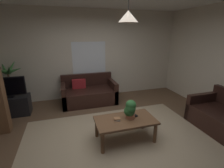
# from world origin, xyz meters

# --- Properties ---
(floor) EXTENTS (5.68, 4.86, 0.02)m
(floor) POSITION_xyz_m (0.00, 0.00, -0.01)
(floor) COLOR brown
(floor) RESTS_ON ground
(rug) EXTENTS (3.69, 2.67, 0.01)m
(rug) POSITION_xyz_m (0.00, -0.20, 0.00)
(rug) COLOR tan
(rug) RESTS_ON ground
(wall_back) EXTENTS (5.80, 0.06, 2.75)m
(wall_back) POSITION_xyz_m (0.00, 2.46, 1.37)
(wall_back) COLOR beige
(wall_back) RESTS_ON ground
(window_pane) EXTENTS (1.05, 0.01, 1.12)m
(window_pane) POSITION_xyz_m (-0.12, 2.43, 1.22)
(window_pane) COLOR white
(couch_under_window) EXTENTS (1.59, 0.89, 0.82)m
(couch_under_window) POSITION_xyz_m (-0.25, 1.92, 0.27)
(couch_under_window) COLOR black
(couch_under_window) RESTS_ON ground
(coffee_table) EXTENTS (1.16, 0.63, 0.45)m
(coffee_table) POSITION_xyz_m (0.14, -0.13, 0.38)
(coffee_table) COLOR brown
(coffee_table) RESTS_ON ground
(book_on_table_0) EXTENTS (0.14, 0.13, 0.03)m
(book_on_table_0) POSITION_xyz_m (-0.02, -0.11, 0.46)
(book_on_table_0) COLOR beige
(book_on_table_0) RESTS_ON coffee_table
(book_on_table_1) EXTENTS (0.12, 0.10, 0.02)m
(book_on_table_1) POSITION_xyz_m (-0.02, -0.11, 0.49)
(book_on_table_1) COLOR #99663F
(book_on_table_1) RESTS_ON coffee_table
(remote_on_table_0) EXTENTS (0.09, 0.17, 0.02)m
(remote_on_table_0) POSITION_xyz_m (0.38, -0.02, 0.46)
(remote_on_table_0) COLOR black
(remote_on_table_0) RESTS_ON coffee_table
(potted_plant_on_table) EXTENTS (0.24, 0.22, 0.38)m
(potted_plant_on_table) POSITION_xyz_m (0.24, -0.11, 0.64)
(potted_plant_on_table) COLOR #B77051
(potted_plant_on_table) RESTS_ON coffee_table
(tv_stand) EXTENTS (0.90, 0.44, 0.50)m
(tv_stand) POSITION_xyz_m (-2.29, 1.68, 0.25)
(tv_stand) COLOR black
(tv_stand) RESTS_ON ground
(tv) EXTENTS (0.83, 0.16, 0.52)m
(tv) POSITION_xyz_m (-2.29, 1.66, 0.77)
(tv) COLOR black
(tv) RESTS_ON tv_stand
(potted_palm_corner) EXTENTS (0.83, 0.78, 1.36)m
(potted_palm_corner) POSITION_xyz_m (-2.37, 2.15, 0.59)
(potted_palm_corner) COLOR #4C4C51
(potted_palm_corner) RESTS_ON ground
(pendant_lamp) EXTENTS (0.33, 0.33, 0.54)m
(pendant_lamp) POSITION_xyz_m (0.14, -0.13, 2.30)
(pendant_lamp) COLOR black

